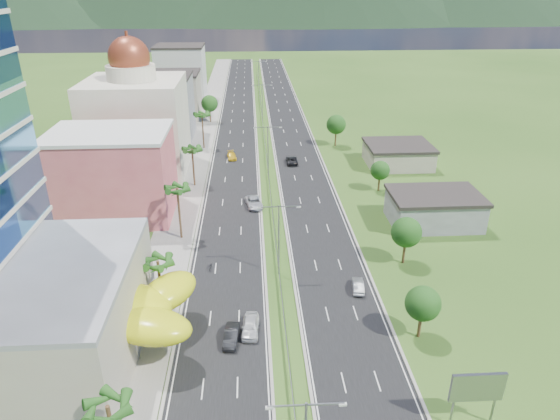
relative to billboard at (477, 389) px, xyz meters
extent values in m
plane|color=#2D5119|center=(-17.00, 18.00, -4.42)|extent=(500.00, 500.00, 0.00)
cube|color=black|center=(-24.50, 108.00, -4.40)|extent=(11.00, 260.00, 0.04)
cube|color=black|center=(-9.50, 108.00, -4.40)|extent=(11.00, 260.00, 0.04)
cube|color=gray|center=(-34.00, 108.00, -4.36)|extent=(7.00, 260.00, 0.12)
cube|color=gray|center=(-17.00, 90.00, -3.80)|extent=(0.08, 216.00, 0.28)
cube|color=gray|center=(-17.00, 192.00, -4.07)|extent=(0.10, 0.12, 0.70)
cube|color=gray|center=(-18.44, -7.00, 6.38)|extent=(2.88, 0.12, 0.12)
cube|color=gray|center=(-15.56, -7.00, 6.38)|extent=(2.88, 0.12, 0.12)
cube|color=silver|center=(-19.72, -7.00, 6.28)|extent=(0.60, 0.25, 0.18)
cube|color=silver|center=(-14.28, -7.00, 6.28)|extent=(0.60, 0.25, 0.18)
cylinder|color=gray|center=(-17.00, 28.00, 1.08)|extent=(0.20, 0.20, 11.00)
cube|color=gray|center=(-18.44, 28.00, 6.38)|extent=(2.88, 0.12, 0.12)
cube|color=gray|center=(-15.56, 28.00, 6.38)|extent=(2.88, 0.12, 0.12)
cube|color=silver|center=(-19.72, 28.00, 6.28)|extent=(0.60, 0.25, 0.18)
cube|color=silver|center=(-14.28, 28.00, 6.28)|extent=(0.60, 0.25, 0.18)
cylinder|color=gray|center=(-17.00, 68.00, 1.08)|extent=(0.20, 0.20, 11.00)
cube|color=gray|center=(-18.44, 68.00, 6.38)|extent=(2.88, 0.12, 0.12)
cube|color=gray|center=(-15.56, 68.00, 6.38)|extent=(2.88, 0.12, 0.12)
cube|color=silver|center=(-19.72, 68.00, 6.28)|extent=(0.60, 0.25, 0.18)
cube|color=silver|center=(-14.28, 68.00, 6.28)|extent=(0.60, 0.25, 0.18)
cylinder|color=gray|center=(-17.00, 113.00, 1.08)|extent=(0.20, 0.20, 11.00)
cube|color=gray|center=(-18.44, 113.00, 6.38)|extent=(2.88, 0.12, 0.12)
cube|color=gray|center=(-15.56, 113.00, 6.38)|extent=(2.88, 0.12, 0.12)
cube|color=silver|center=(-19.72, 113.00, 6.28)|extent=(0.60, 0.25, 0.18)
cube|color=silver|center=(-14.28, 113.00, 6.28)|extent=(0.60, 0.25, 0.18)
cylinder|color=gray|center=(-17.00, 158.00, 1.08)|extent=(0.20, 0.20, 11.00)
cube|color=gray|center=(-18.44, 158.00, 6.38)|extent=(2.88, 0.12, 0.12)
cube|color=gray|center=(-15.56, 158.00, 6.38)|extent=(2.88, 0.12, 0.12)
cube|color=silver|center=(-19.72, 158.00, 6.28)|extent=(0.60, 0.25, 0.18)
cube|color=silver|center=(-14.28, 158.00, 6.28)|extent=(0.60, 0.25, 0.18)
cylinder|color=gray|center=(-41.00, 16.00, -2.42)|extent=(0.50, 0.50, 4.00)
cylinder|color=gray|center=(-34.00, 11.00, -2.42)|extent=(0.50, 0.50, 4.00)
cylinder|color=gray|center=(-38.00, 8.00, -2.42)|extent=(0.50, 0.50, 4.00)
cylinder|color=gray|center=(-32.00, 16.00, -2.42)|extent=(0.50, 0.50, 4.00)
cube|color=#CE545F|center=(-45.00, 50.00, 3.08)|extent=(20.00, 15.00, 15.00)
cube|color=beige|center=(-45.00, 73.00, 5.58)|extent=(20.00, 20.00, 20.00)
cylinder|color=beige|center=(-45.00, 73.00, 17.08)|extent=(10.00, 10.00, 3.00)
sphere|color=brown|center=(-45.00, 73.00, 20.08)|extent=(8.40, 8.40, 8.40)
cube|color=gray|center=(-44.00, 98.00, 3.58)|extent=(16.00, 15.00, 16.00)
cube|color=#A99C8B|center=(-44.00, 120.00, 2.08)|extent=(16.00, 15.00, 13.00)
cube|color=silver|center=(-44.00, 143.00, 4.58)|extent=(16.00, 15.00, 18.00)
cylinder|color=gray|center=(-2.00, 0.00, -2.82)|extent=(0.24, 0.24, 3.20)
cylinder|color=gray|center=(2.00, 0.00, -2.82)|extent=(0.24, 0.24, 3.20)
cube|color=#D85919|center=(0.00, 0.00, 0.18)|extent=(5.20, 0.35, 3.20)
cube|color=gray|center=(11.00, 43.00, -1.92)|extent=(15.00, 10.00, 5.00)
cube|color=#A99C8B|center=(13.00, 73.00, -2.22)|extent=(14.00, 12.00, 4.40)
cylinder|color=#47301C|center=(-32.50, 20.00, -0.67)|extent=(0.36, 0.36, 7.50)
cylinder|color=#47301C|center=(-32.50, 40.00, 0.08)|extent=(0.36, 0.36, 9.00)
cylinder|color=#47301C|center=(-32.50, 63.00, -0.42)|extent=(0.36, 0.36, 8.00)
cylinder|color=#47301C|center=(-32.50, 88.00, -0.02)|extent=(0.36, 0.36, 8.80)
cylinder|color=#47301C|center=(-32.50, 113.00, -1.97)|extent=(0.40, 0.40, 4.90)
sphere|color=#23541A|center=(-32.50, 113.00, 1.18)|extent=(4.90, 4.90, 4.90)
cylinder|color=#47301C|center=(-1.00, 13.00, -2.32)|extent=(0.40, 0.40, 4.20)
sphere|color=#23541A|center=(-1.00, 13.00, 0.38)|extent=(4.20, 4.20, 4.20)
cylinder|color=#47301C|center=(2.00, 30.00, -2.15)|extent=(0.40, 0.40, 4.55)
sphere|color=#23541A|center=(2.00, 30.00, 0.78)|extent=(4.55, 4.55, 4.55)
cylinder|color=#47301C|center=(5.00, 58.00, -2.50)|extent=(0.40, 0.40, 3.85)
sphere|color=#23541A|center=(5.00, 58.00, -0.02)|extent=(3.85, 3.85, 3.85)
cylinder|color=#47301C|center=(1.00, 88.00, -1.97)|extent=(0.40, 0.40, 4.90)
sphere|color=#23541A|center=(1.00, 88.00, 1.18)|extent=(4.90, 4.90, 4.90)
imported|color=silver|center=(-21.21, 15.08, -3.53)|extent=(2.36, 5.11, 1.70)
imported|color=black|center=(-23.48, 13.51, -3.62)|extent=(2.05, 4.77, 1.53)
imported|color=#B8BBC1|center=(-20.29, 51.79, -3.57)|extent=(3.63, 6.20, 1.62)
imported|color=gold|center=(-25.26, 79.47, -3.68)|extent=(2.58, 5.06, 1.41)
imported|color=#999BA0|center=(-6.31, 23.19, -3.69)|extent=(1.98, 4.34, 1.38)
imported|color=black|center=(-11.22, 75.36, -3.63)|extent=(2.59, 5.46, 1.51)
imported|color=black|center=(-27.04, 29.88, -3.79)|extent=(0.71, 1.90, 1.19)
camera|label=1|loc=(-20.56, -33.96, 34.96)|focal=32.00mm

